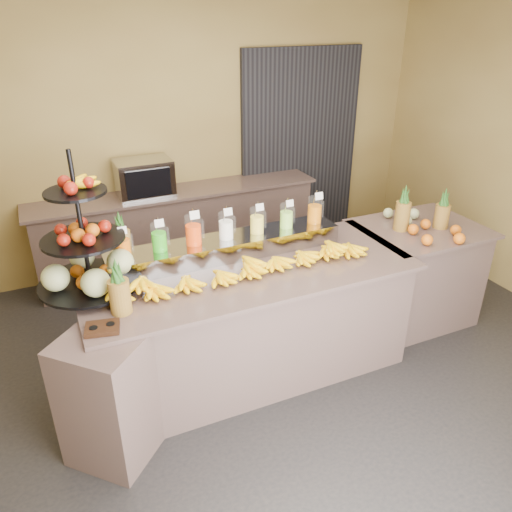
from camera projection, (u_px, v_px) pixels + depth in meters
ground at (266, 391)px, 3.88m from camera, size 6.00×6.00×0.00m
room_envelope at (246, 126)px, 3.76m from camera, size 6.04×5.02×2.82m
buffet_counter at (239, 327)px, 3.85m from camera, size 2.75×1.25×0.93m
right_counter at (413, 273)px, 4.63m from camera, size 1.08×0.88×0.93m
back_ledge at (180, 231)px, 5.51m from camera, size 3.10×0.55×0.93m
pitcher_tray at (227, 247)px, 3.88m from camera, size 1.85×0.30×0.15m
juice_pitcher_orange_a at (123, 246)px, 3.52m from camera, size 0.11×0.11×0.26m
juice_pitcher_green at (159, 239)px, 3.62m from camera, size 0.11×0.12×0.27m
juice_pitcher_orange_b at (193, 232)px, 3.71m from camera, size 0.12×0.13×0.30m
juice_pitcher_milk at (226, 227)px, 3.81m from camera, size 0.11×0.12×0.28m
juice_pitcher_lemon at (257, 222)px, 3.90m from camera, size 0.11×0.12×0.27m
juice_pitcher_lime at (286, 217)px, 4.00m from camera, size 0.11×0.11×0.26m
juice_pitcher_orange_c at (315, 211)px, 4.09m from camera, size 0.12×0.12×0.29m
banana_heap at (245, 265)px, 3.63m from camera, size 2.05×0.19×0.17m
fruit_stand at (94, 256)px, 3.36m from camera, size 0.86×0.86×0.98m
condiment_caddy at (102, 328)px, 3.00m from camera, size 0.23×0.19×0.03m
pineapple_left_a at (119, 293)px, 3.13m from camera, size 0.14×0.14×0.39m
pineapple_left_b at (122, 244)px, 3.74m from camera, size 0.14×0.14×0.42m
right_fruit_pile at (428, 225)px, 4.26m from camera, size 0.48×0.46×0.25m
oven_warmer at (144, 178)px, 5.10m from camera, size 0.56×0.40×0.37m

